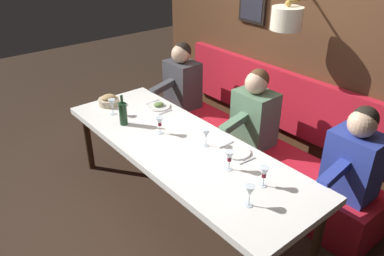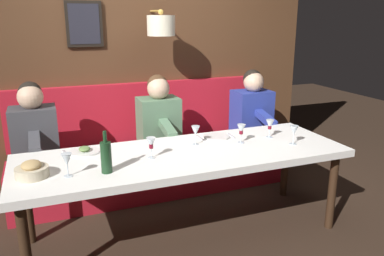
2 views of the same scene
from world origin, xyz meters
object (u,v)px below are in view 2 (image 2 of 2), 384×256
(wine_glass_2, at_px, (67,160))
(bread_bowl, at_px, (32,170))
(wine_glass_1, at_px, (294,131))
(wine_bottle, at_px, (106,157))
(diner_nearest, at_px, (252,108))
(diner_near, at_px, (159,117))
(wine_glass_3, at_px, (270,125))
(wine_glass_4, at_px, (241,130))
(wine_glass_5, at_px, (151,144))
(dining_table, at_px, (185,159))
(wine_glass_0, at_px, (196,131))
(diner_middle, at_px, (34,129))

(wine_glass_2, height_order, bread_bowl, wine_glass_2)
(wine_glass_1, distance_m, wine_bottle, 1.58)
(diner_nearest, height_order, diner_near, same)
(wine_glass_3, distance_m, wine_glass_4, 0.32)
(diner_near, relative_size, wine_glass_5, 4.82)
(dining_table, xyz_separation_m, wine_glass_2, (-0.17, 0.91, 0.18))
(diner_near, height_order, wine_bottle, diner_near)
(diner_nearest, xyz_separation_m, wine_glass_2, (-1.05, 2.02, 0.04))
(diner_near, bearing_deg, wine_bottle, 147.05)
(dining_table, bearing_deg, wine_glass_5, 95.92)
(diner_near, distance_m, wine_glass_5, 0.97)
(wine_glass_0, xyz_separation_m, bread_bowl, (-0.24, 1.29, -0.07))
(dining_table, distance_m, wine_glass_3, 0.87)
(wine_glass_2, bearing_deg, wine_glass_5, -77.23)
(dining_table, height_order, wine_glass_0, wine_glass_0)
(wine_glass_1, xyz_separation_m, wine_bottle, (-0.05, 1.58, -0.00))
(wine_glass_2, bearing_deg, dining_table, -79.34)
(wine_glass_0, xyz_separation_m, wine_glass_1, (-0.29, -0.78, 0.00))
(diner_middle, relative_size, wine_glass_3, 4.82)
(wine_glass_5, bearing_deg, wine_glass_2, 102.77)
(wine_glass_2, bearing_deg, wine_glass_0, -73.29)
(diner_near, distance_m, wine_glass_1, 1.35)
(wine_glass_2, distance_m, wine_glass_5, 0.64)
(dining_table, distance_m, wine_glass_5, 0.34)
(dining_table, xyz_separation_m, diner_near, (0.88, -0.05, 0.14))
(wine_glass_2, height_order, wine_glass_4, same)
(wine_glass_0, bearing_deg, wine_glass_1, -110.60)
(wine_glass_1, relative_size, bread_bowl, 0.75)
(wine_glass_5, distance_m, wine_bottle, 0.40)
(wine_glass_4, bearing_deg, wine_glass_0, 76.09)
(diner_nearest, relative_size, wine_glass_4, 4.82)
(dining_table, bearing_deg, diner_nearest, -51.66)
(diner_near, bearing_deg, wine_glass_0, -171.90)
(dining_table, xyz_separation_m, wine_bottle, (-0.20, 0.65, 0.18))
(wine_glass_2, bearing_deg, bread_bowl, 70.95)
(wine_glass_0, height_order, wine_glass_5, same)
(wine_glass_3, distance_m, wine_glass_5, 1.14)
(wine_bottle, height_order, bread_bowl, wine_bottle)
(dining_table, xyz_separation_m, diner_middle, (0.88, 1.12, 0.14))
(diner_near, height_order, wine_glass_2, diner_near)
(wine_glass_4, height_order, wine_bottle, wine_bottle)
(diner_middle, distance_m, wine_glass_0, 1.47)
(bread_bowl, bearing_deg, wine_glass_5, -85.76)
(dining_table, relative_size, diner_middle, 3.33)
(wine_glass_1, bearing_deg, wine_glass_3, 19.00)
(bread_bowl, bearing_deg, wine_glass_1, -91.45)
(dining_table, height_order, diner_nearest, diner_nearest)
(wine_glass_0, height_order, wine_bottle, wine_bottle)
(dining_table, distance_m, wine_bottle, 0.70)
(diner_middle, relative_size, wine_glass_5, 4.82)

